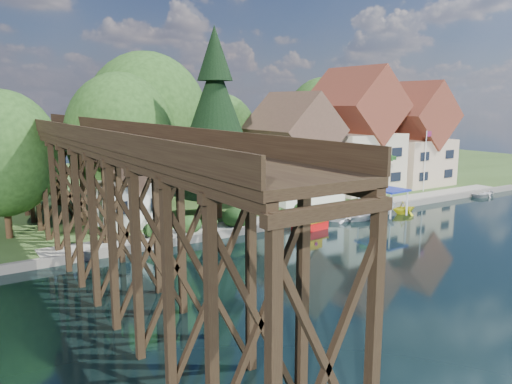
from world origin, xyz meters
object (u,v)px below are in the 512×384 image
at_px(palm_tree, 379,159).
at_px(boat_yellow, 404,207).
at_px(trestle_bridge, 97,187).
at_px(house_center, 354,138).
at_px(house_right, 411,141).
at_px(house_left, 293,154).
at_px(shed, 128,184).
at_px(flagpole, 426,154).
at_px(boat_canopy, 383,204).
at_px(conifer, 216,128).
at_px(boat_white_b, 485,192).
at_px(boat_white_a, 351,215).
at_px(tugboat, 310,222).

height_order(palm_tree, boat_yellow, palm_tree).
relative_size(trestle_bridge, boat_yellow, 17.19).
relative_size(house_center, palm_tree, 2.94).
height_order(house_right, boat_yellow, house_right).
distance_m(trestle_bridge, house_left, 25.42).
height_order(shed, flagpole, shed).
bearing_deg(boat_canopy, conifer, 156.51).
bearing_deg(house_left, boat_white_b, -22.71).
xyz_separation_m(boat_canopy, boat_white_b, (17.38, 0.90, -0.75)).
relative_size(boat_white_a, boat_white_b, 1.14).
xyz_separation_m(conifer, boat_yellow, (16.55, -6.51, -7.62)).
height_order(shed, boat_yellow, shed).
bearing_deg(palm_tree, flagpole, 0.04).
relative_size(trestle_bridge, palm_tree, 9.34).
bearing_deg(boat_yellow, house_center, -8.51).
distance_m(house_left, boat_canopy, 10.83).
relative_size(trestle_bridge, flagpole, 6.47).
bearing_deg(house_left, trestle_bridge, -154.79).
relative_size(flagpole, boat_white_b, 1.78).
distance_m(trestle_bridge, house_right, 42.41).
height_order(house_center, house_right, house_center).
relative_size(house_left, flagpole, 1.61).
bearing_deg(house_center, trestle_bridge, -160.51).
height_order(boat_yellow, boat_white_b, boat_yellow).
distance_m(house_right, boat_white_b, 10.50).
height_order(palm_tree, flagpole, flagpole).
bearing_deg(house_right, shed, -177.61).
bearing_deg(boat_yellow, boat_white_a, 90.84).
distance_m(tugboat, boat_white_a, 5.22).
xyz_separation_m(boat_canopy, boat_yellow, (2.49, -0.40, -0.47)).
height_order(flagpole, boat_white_b, flagpole).
relative_size(house_center, shed, 1.77).
relative_size(house_left, boat_white_a, 2.52).
xyz_separation_m(flagpole, boat_canopy, (-11.84, -4.82, -3.54)).
xyz_separation_m(trestle_bridge, boat_yellow, (28.73, 0.89, -4.67)).
distance_m(boat_canopy, boat_white_b, 17.42).
distance_m(house_left, palm_tree, 9.02).
xyz_separation_m(shed, flagpole, (33.08, -3.21, 0.86)).
bearing_deg(trestle_bridge, house_left, 25.21).
distance_m(trestle_bridge, shed, 10.69).
height_order(shed, tugboat, shed).
distance_m(tugboat, boat_yellow, 11.16).
height_order(palm_tree, boat_canopy, palm_tree).
height_order(palm_tree, tugboat, palm_tree).
xyz_separation_m(boat_yellow, boat_white_b, (14.89, 1.30, -0.28)).
height_order(house_center, boat_yellow, house_center).
bearing_deg(shed, flagpole, -5.54).
bearing_deg(house_left, house_center, 3.18).
relative_size(trestle_bridge, conifer, 2.73).
bearing_deg(house_right, boat_white_a, -153.52).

